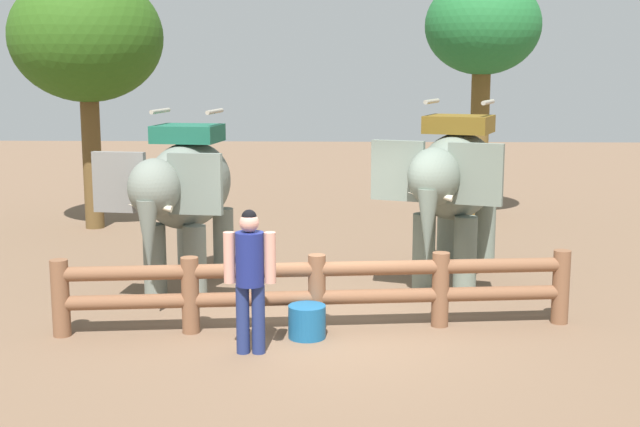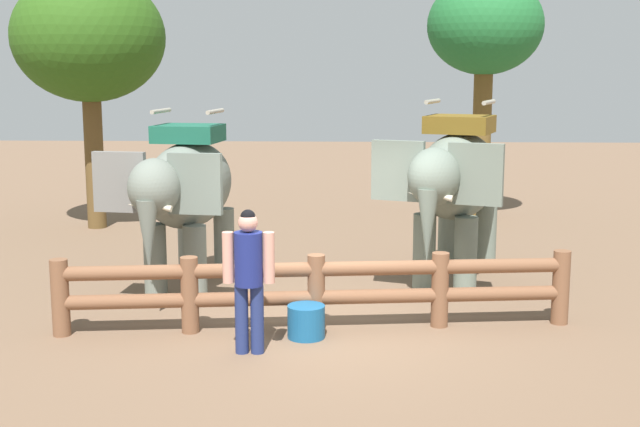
# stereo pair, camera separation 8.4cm
# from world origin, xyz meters

# --- Properties ---
(ground_plane) EXTENTS (60.00, 60.00, 0.00)m
(ground_plane) POSITION_xyz_m (0.00, 0.00, 0.00)
(ground_plane) COLOR brown
(log_fence) EXTENTS (7.09, 1.05, 1.05)m
(log_fence) POSITION_xyz_m (0.00, -0.00, 0.61)
(log_fence) COLOR brown
(log_fence) RESTS_ON ground
(elephant_near_left) EXTENTS (1.94, 3.45, 2.92)m
(elephant_near_left) POSITION_xyz_m (-2.18, 2.02, 1.64)
(elephant_near_left) COLOR slate
(elephant_near_left) RESTS_ON ground
(elephant_center) EXTENTS (2.54, 3.63, 3.05)m
(elephant_center) POSITION_xyz_m (2.19, 2.72, 1.71)
(elephant_center) COLOR slate
(elephant_center) RESTS_ON ground
(tourist_woman_in_black) EXTENTS (0.65, 0.37, 1.84)m
(tourist_woman_in_black) POSITION_xyz_m (-0.80, -1.02, 1.07)
(tourist_woman_in_black) COLOR navy
(tourist_woman_in_black) RESTS_ON ground
(tree_far_left) EXTENTS (3.31, 3.31, 5.64)m
(tree_far_left) POSITION_xyz_m (-5.29, 7.32, 4.18)
(tree_far_left) COLOR brown
(tree_far_left) RESTS_ON ground
(tree_back_center) EXTENTS (2.66, 2.66, 5.66)m
(tree_back_center) POSITION_xyz_m (3.50, 8.70, 4.42)
(tree_back_center) COLOR brown
(tree_back_center) RESTS_ON ground
(feed_bucket) EXTENTS (0.50, 0.50, 0.44)m
(feed_bucket) POSITION_xyz_m (-0.12, -0.37, 0.22)
(feed_bucket) COLOR #19598C
(feed_bucket) RESTS_ON ground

